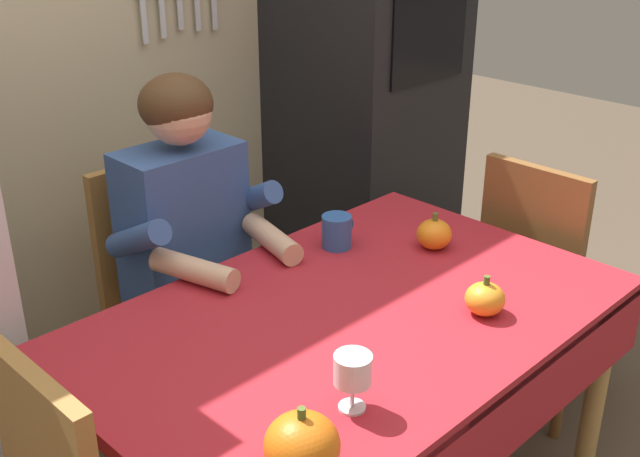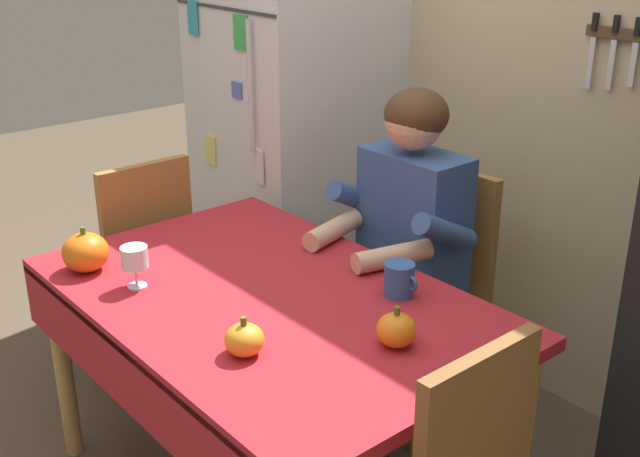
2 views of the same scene
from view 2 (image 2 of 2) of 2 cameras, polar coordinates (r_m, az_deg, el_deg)
The scene contains 11 objects.
back_wall_assembly at distance 2.96m, azimuth 16.77°, elevation 12.06°, with size 3.70×0.13×2.60m.
refrigerator at distance 3.43m, azimuth -1.81°, elevation 7.42°, with size 0.68×0.71×1.80m.
dining_table at distance 2.31m, azimuth -4.24°, elevation -6.78°, with size 1.40×0.90×0.74m.
chair_behind_person at distance 2.89m, azimuth 8.17°, elevation -4.01°, with size 0.40×0.40×0.93m.
seated_person at distance 2.66m, azimuth 5.71°, elevation -0.84°, with size 0.47×0.55×1.25m.
chair_left_side at distance 3.11m, azimuth -12.97°, elevation -2.39°, with size 0.40×0.40×0.93m.
coffee_mug at distance 2.27m, azimuth 5.77°, elevation -3.69°, with size 0.12×0.09×0.10m.
wine_glass at distance 2.35m, azimuth -13.27°, elevation -2.14°, with size 0.08×0.08×0.13m.
pumpkin_large at distance 2.02m, azimuth 5.54°, elevation -7.31°, with size 0.10×0.10×0.11m.
pumpkin_medium at distance 1.98m, azimuth -5.50°, elevation -8.00°, with size 0.10×0.10×0.11m.
pumpkin_small at distance 2.51m, azimuth -16.61°, elevation -1.66°, with size 0.14×0.14×0.14m.
Camera 2 is at (1.65, -1.09, 1.78)m, focal length 44.21 mm.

